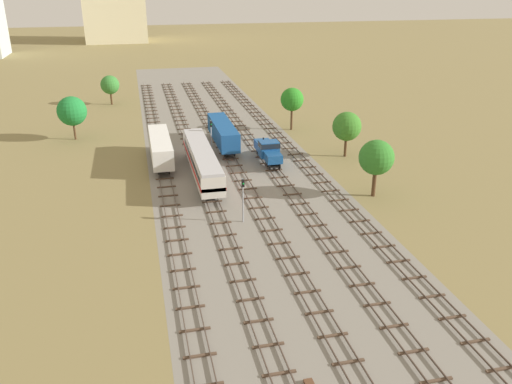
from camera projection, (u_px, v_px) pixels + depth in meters
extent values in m
plane|color=olive|center=(234.00, 165.00, 74.67)|extent=(480.00, 480.00, 0.00)
cube|color=gray|center=(234.00, 165.00, 74.67)|extent=(23.92, 176.00, 0.01)
cube|color=#47382D|center=(157.00, 167.00, 73.26)|extent=(0.07, 126.00, 0.15)
cube|color=#47382D|center=(168.00, 166.00, 73.56)|extent=(0.07, 126.00, 0.15)
cube|color=brown|center=(200.00, 356.00, 36.98)|extent=(2.40, 0.22, 0.14)
cube|color=brown|center=(195.00, 330.00, 39.68)|extent=(2.40, 0.22, 0.14)
cube|color=brown|center=(190.00, 307.00, 42.38)|extent=(2.40, 0.22, 0.14)
cube|color=brown|center=(186.00, 288.00, 45.09)|extent=(2.40, 0.22, 0.14)
cube|color=brown|center=(183.00, 270.00, 47.79)|extent=(2.40, 0.22, 0.14)
cube|color=brown|center=(180.00, 254.00, 50.49)|extent=(2.40, 0.22, 0.14)
cube|color=brown|center=(177.00, 240.00, 53.19)|extent=(2.40, 0.22, 0.14)
cube|color=brown|center=(174.00, 227.00, 55.90)|extent=(2.40, 0.22, 0.14)
cube|color=brown|center=(172.00, 216.00, 58.60)|extent=(2.40, 0.22, 0.14)
cube|color=brown|center=(170.00, 205.00, 61.30)|extent=(2.40, 0.22, 0.14)
cube|color=brown|center=(168.00, 196.00, 64.00)|extent=(2.40, 0.22, 0.14)
cube|color=brown|center=(166.00, 187.00, 66.71)|extent=(2.40, 0.22, 0.14)
cube|color=brown|center=(165.00, 179.00, 69.41)|extent=(2.40, 0.22, 0.14)
cube|color=brown|center=(163.00, 171.00, 72.11)|extent=(2.40, 0.22, 0.14)
cube|color=brown|center=(162.00, 164.00, 74.81)|extent=(2.40, 0.22, 0.14)
cube|color=brown|center=(161.00, 158.00, 77.52)|extent=(2.40, 0.22, 0.14)
cube|color=brown|center=(159.00, 151.00, 80.22)|extent=(2.40, 0.22, 0.14)
cube|color=brown|center=(158.00, 146.00, 82.92)|extent=(2.40, 0.22, 0.14)
cube|color=brown|center=(157.00, 140.00, 85.62)|extent=(2.40, 0.22, 0.14)
cube|color=brown|center=(156.00, 135.00, 88.32)|extent=(2.40, 0.22, 0.14)
cube|color=brown|center=(155.00, 131.00, 91.03)|extent=(2.40, 0.22, 0.14)
cube|color=brown|center=(154.00, 126.00, 93.73)|extent=(2.40, 0.22, 0.14)
cube|color=brown|center=(154.00, 122.00, 96.43)|extent=(2.40, 0.22, 0.14)
cube|color=brown|center=(153.00, 118.00, 99.13)|extent=(2.40, 0.22, 0.14)
cube|color=brown|center=(152.00, 114.00, 101.84)|extent=(2.40, 0.22, 0.14)
cube|color=brown|center=(151.00, 111.00, 104.54)|extent=(2.40, 0.22, 0.14)
cube|color=brown|center=(151.00, 107.00, 107.24)|extent=(2.40, 0.22, 0.14)
cube|color=brown|center=(150.00, 104.00, 109.94)|extent=(2.40, 0.22, 0.14)
cube|color=brown|center=(149.00, 101.00, 112.65)|extent=(2.40, 0.22, 0.14)
cube|color=brown|center=(149.00, 98.00, 115.35)|extent=(2.40, 0.22, 0.14)
cube|color=brown|center=(148.00, 96.00, 118.05)|extent=(2.40, 0.22, 0.14)
cube|color=brown|center=(148.00, 93.00, 120.75)|extent=(2.40, 0.22, 0.14)
cube|color=brown|center=(147.00, 90.00, 123.46)|extent=(2.40, 0.22, 0.14)
cube|color=brown|center=(147.00, 88.00, 126.16)|extent=(2.40, 0.22, 0.14)
cube|color=brown|center=(146.00, 86.00, 128.86)|extent=(2.40, 0.22, 0.14)
cube|color=#47382D|center=(193.00, 164.00, 74.30)|extent=(0.07, 126.00, 0.15)
cube|color=#47382D|center=(203.00, 164.00, 74.60)|extent=(0.07, 126.00, 0.15)
cube|color=brown|center=(279.00, 374.00, 35.32)|extent=(2.40, 0.22, 0.14)
cube|color=brown|center=(268.00, 345.00, 38.02)|extent=(2.40, 0.22, 0.14)
cube|color=brown|center=(259.00, 321.00, 40.72)|extent=(2.40, 0.22, 0.14)
cube|color=brown|center=(250.00, 299.00, 43.43)|extent=(2.40, 0.22, 0.14)
cube|color=brown|center=(243.00, 281.00, 46.13)|extent=(2.40, 0.22, 0.14)
cube|color=brown|center=(236.00, 264.00, 48.83)|extent=(2.40, 0.22, 0.14)
cube|color=brown|center=(231.00, 249.00, 51.53)|extent=(2.40, 0.22, 0.14)
cube|color=brown|center=(225.00, 235.00, 54.23)|extent=(2.40, 0.22, 0.14)
cube|color=brown|center=(221.00, 223.00, 56.94)|extent=(2.40, 0.22, 0.14)
cube|color=brown|center=(216.00, 212.00, 59.64)|extent=(2.40, 0.22, 0.14)
cube|color=brown|center=(212.00, 202.00, 62.34)|extent=(2.40, 0.22, 0.14)
cube|color=brown|center=(209.00, 192.00, 65.04)|extent=(2.40, 0.22, 0.14)
cube|color=brown|center=(205.00, 184.00, 67.75)|extent=(2.40, 0.22, 0.14)
cube|color=brown|center=(202.00, 176.00, 70.45)|extent=(2.40, 0.22, 0.14)
cube|color=brown|center=(199.00, 168.00, 73.15)|extent=(2.40, 0.22, 0.14)
cube|color=brown|center=(197.00, 162.00, 75.85)|extent=(2.40, 0.22, 0.14)
cube|color=brown|center=(194.00, 155.00, 78.56)|extent=(2.40, 0.22, 0.14)
cube|color=brown|center=(192.00, 149.00, 81.26)|extent=(2.40, 0.22, 0.14)
cube|color=brown|center=(190.00, 144.00, 83.96)|extent=(2.40, 0.22, 0.14)
cube|color=brown|center=(188.00, 138.00, 86.66)|extent=(2.40, 0.22, 0.14)
cube|color=brown|center=(186.00, 134.00, 89.37)|extent=(2.40, 0.22, 0.14)
cube|color=brown|center=(184.00, 129.00, 92.07)|extent=(2.40, 0.22, 0.14)
cube|color=brown|center=(182.00, 125.00, 94.77)|extent=(2.40, 0.22, 0.14)
cube|color=brown|center=(181.00, 121.00, 97.47)|extent=(2.40, 0.22, 0.14)
cube|color=brown|center=(179.00, 117.00, 100.18)|extent=(2.40, 0.22, 0.14)
cube|color=brown|center=(178.00, 113.00, 102.88)|extent=(2.40, 0.22, 0.14)
cube|color=brown|center=(176.00, 110.00, 105.58)|extent=(2.40, 0.22, 0.14)
cube|color=brown|center=(175.00, 106.00, 108.28)|extent=(2.40, 0.22, 0.14)
cube|color=brown|center=(174.00, 103.00, 110.98)|extent=(2.40, 0.22, 0.14)
cube|color=brown|center=(173.00, 100.00, 113.69)|extent=(2.40, 0.22, 0.14)
cube|color=brown|center=(172.00, 97.00, 116.39)|extent=(2.40, 0.22, 0.14)
cube|color=brown|center=(171.00, 94.00, 119.09)|extent=(2.40, 0.22, 0.14)
cube|color=brown|center=(170.00, 92.00, 121.79)|extent=(2.40, 0.22, 0.14)
cube|color=brown|center=(169.00, 89.00, 124.50)|extent=(2.40, 0.22, 0.14)
cube|color=brown|center=(168.00, 87.00, 127.20)|extent=(2.40, 0.22, 0.14)
cube|color=brown|center=(167.00, 85.00, 129.90)|extent=(2.40, 0.22, 0.14)
cube|color=#47382D|center=(227.00, 162.00, 75.34)|extent=(0.07, 126.00, 0.15)
cube|color=#47382D|center=(237.00, 161.00, 75.64)|extent=(0.07, 126.00, 0.15)
cube|color=brown|center=(348.00, 362.00, 36.36)|extent=(2.40, 0.22, 0.14)
cube|color=brown|center=(333.00, 336.00, 39.06)|extent=(2.40, 0.22, 0.14)
cube|color=brown|center=(319.00, 312.00, 41.76)|extent=(2.40, 0.22, 0.14)
cube|color=brown|center=(307.00, 292.00, 44.47)|extent=(2.40, 0.22, 0.14)
cube|color=brown|center=(297.00, 274.00, 47.17)|extent=(2.40, 0.22, 0.14)
cube|color=brown|center=(288.00, 258.00, 49.87)|extent=(2.40, 0.22, 0.14)
cube|color=brown|center=(279.00, 243.00, 52.57)|extent=(2.40, 0.22, 0.14)
cube|color=brown|center=(272.00, 230.00, 55.28)|extent=(2.40, 0.22, 0.14)
cube|color=brown|center=(265.00, 218.00, 57.98)|extent=(2.40, 0.22, 0.14)
cube|color=brown|center=(259.00, 208.00, 60.68)|extent=(2.40, 0.22, 0.14)
cube|color=brown|center=(253.00, 198.00, 63.38)|extent=(2.40, 0.22, 0.14)
cube|color=brown|center=(248.00, 189.00, 66.09)|extent=(2.40, 0.22, 0.14)
cube|color=brown|center=(243.00, 181.00, 68.79)|extent=(2.40, 0.22, 0.14)
cube|color=brown|center=(238.00, 173.00, 71.49)|extent=(2.40, 0.22, 0.14)
cube|color=brown|center=(234.00, 166.00, 74.19)|extent=(2.40, 0.22, 0.14)
cube|color=brown|center=(230.00, 159.00, 76.89)|extent=(2.40, 0.22, 0.14)
cube|color=brown|center=(227.00, 153.00, 79.60)|extent=(2.40, 0.22, 0.14)
cube|color=brown|center=(223.00, 147.00, 82.30)|extent=(2.40, 0.22, 0.14)
cube|color=brown|center=(220.00, 142.00, 85.00)|extent=(2.40, 0.22, 0.14)
cube|color=brown|center=(217.00, 137.00, 87.70)|extent=(2.40, 0.22, 0.14)
cube|color=brown|center=(215.00, 132.00, 90.41)|extent=(2.40, 0.22, 0.14)
cube|color=brown|center=(212.00, 127.00, 93.11)|extent=(2.40, 0.22, 0.14)
cube|color=brown|center=(210.00, 123.00, 95.81)|extent=(2.40, 0.22, 0.14)
cube|color=brown|center=(207.00, 119.00, 98.51)|extent=(2.40, 0.22, 0.14)
cube|color=brown|center=(205.00, 115.00, 101.22)|extent=(2.40, 0.22, 0.14)
cube|color=brown|center=(203.00, 112.00, 103.92)|extent=(2.40, 0.22, 0.14)
cube|color=brown|center=(201.00, 108.00, 106.62)|extent=(2.40, 0.22, 0.14)
cube|color=brown|center=(199.00, 105.00, 109.32)|extent=(2.40, 0.22, 0.14)
cube|color=brown|center=(197.00, 102.00, 112.03)|extent=(2.40, 0.22, 0.14)
cube|color=brown|center=(196.00, 99.00, 114.73)|extent=(2.40, 0.22, 0.14)
cube|color=brown|center=(194.00, 96.00, 117.43)|extent=(2.40, 0.22, 0.14)
cube|color=brown|center=(192.00, 93.00, 120.13)|extent=(2.40, 0.22, 0.14)
cube|color=brown|center=(191.00, 91.00, 122.84)|extent=(2.40, 0.22, 0.14)
cube|color=brown|center=(189.00, 88.00, 125.54)|extent=(2.40, 0.22, 0.14)
cube|color=brown|center=(188.00, 86.00, 128.24)|extent=(2.40, 0.22, 0.14)
cube|color=brown|center=(187.00, 84.00, 130.94)|extent=(2.40, 0.22, 0.14)
cube|color=#47382D|center=(261.00, 159.00, 76.38)|extent=(0.07, 126.00, 0.15)
cube|color=#47382D|center=(271.00, 158.00, 76.68)|extent=(0.07, 126.00, 0.15)
cube|color=brown|center=(436.00, 381.00, 34.70)|extent=(2.40, 0.22, 0.14)
cube|color=brown|center=(413.00, 351.00, 37.40)|extent=(2.40, 0.22, 0.14)
cube|color=brown|center=(394.00, 326.00, 40.10)|extent=(2.40, 0.22, 0.14)
cube|color=brown|center=(377.00, 304.00, 42.81)|extent=(2.40, 0.22, 0.14)
cube|color=brown|center=(362.00, 285.00, 45.51)|extent=(2.40, 0.22, 0.14)
cube|color=brown|center=(349.00, 267.00, 48.21)|extent=(2.40, 0.22, 0.14)
cube|color=brown|center=(337.00, 252.00, 50.91)|extent=(2.40, 0.22, 0.14)
cube|color=brown|center=(326.00, 238.00, 53.61)|extent=(2.40, 0.22, 0.14)
cube|color=brown|center=(316.00, 226.00, 56.32)|extent=(2.40, 0.22, 0.14)
cube|color=brown|center=(308.00, 214.00, 59.02)|extent=(2.40, 0.22, 0.14)
cube|color=brown|center=(300.00, 204.00, 61.72)|extent=(2.40, 0.22, 0.14)
cube|color=brown|center=(292.00, 194.00, 64.42)|extent=(2.40, 0.22, 0.14)
cube|color=brown|center=(286.00, 186.00, 67.13)|extent=(2.40, 0.22, 0.14)
cube|color=brown|center=(279.00, 177.00, 69.83)|extent=(2.40, 0.22, 0.14)
cube|color=brown|center=(274.00, 170.00, 72.53)|extent=(2.40, 0.22, 0.14)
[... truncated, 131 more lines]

